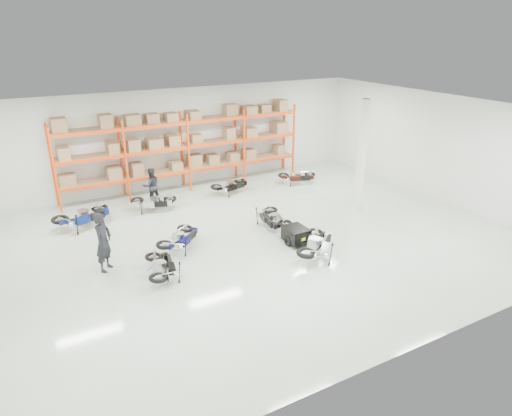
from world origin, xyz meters
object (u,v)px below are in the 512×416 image
moto_black_far_left (162,263)px  moto_back_a (83,213)px  moto_back_c (231,183)px  moto_back_b (153,199)px  moto_blue_centre (180,235)px  moto_silver_left (318,241)px  person_left (103,242)px  moto_touring_right (272,215)px  moto_back_d (298,174)px  trailer (296,235)px  person_back (151,186)px

moto_black_far_left → moto_back_a: 5.24m
moto_back_c → moto_back_b: bearing=82.8°
moto_blue_centre → moto_black_far_left: size_ratio=1.03×
moto_silver_left → moto_back_a: 8.80m
moto_back_a → person_left: size_ratio=0.99×
moto_silver_left → person_left: person_left is taller
moto_silver_left → moto_back_a: moto_back_a is taller
moto_black_far_left → person_left: (-1.38, 1.34, 0.46)m
moto_blue_centre → moto_black_far_left: bearing=103.9°
moto_back_a → moto_back_c: 6.50m
moto_touring_right → moto_back_d: bearing=54.7°
moto_blue_centre → trailer: moto_blue_centre is taller
moto_silver_left → moto_back_b: bearing=-15.5°
moto_blue_centre → moto_touring_right: size_ratio=1.00×
trailer → moto_back_b: (-3.40, 5.41, 0.13)m
moto_black_far_left → moto_back_a: bearing=-62.9°
moto_back_d → person_back: person_back is taller
moto_back_b → person_back: person_back is taller
moto_back_c → moto_back_d: 3.40m
trailer → moto_silver_left: bearing=-85.3°
person_left → moto_back_d: bearing=-28.2°
moto_back_d → person_left: size_ratio=0.82×
moto_blue_centre → moto_back_c: (3.91, 4.14, -0.02)m
moto_back_c → moto_blue_centre: bearing=124.0°
moto_blue_centre → person_left: (-2.52, -0.26, 0.45)m
moto_silver_left → moto_back_c: moto_silver_left is taller
person_left → person_back: bearing=8.3°
moto_back_b → moto_back_d: size_ratio=1.03×
moto_touring_right → moto_back_d: 5.28m
moto_back_a → moto_back_d: 9.85m
trailer → person_back: (-3.18, 6.26, 0.42)m
trailer → moto_back_d: moto_back_d is taller
moto_back_c → person_left: size_ratio=0.84×
moto_back_b → moto_back_d: (7.06, -0.01, -0.01)m
moto_silver_left → person_left: size_ratio=0.98×
moto_blue_centre → trailer: bearing=-154.5°
moto_blue_centre → moto_silver_left: size_ratio=0.89×
moto_touring_right → trailer: moto_touring_right is taller
moto_black_far_left → moto_back_d: moto_black_far_left is taller
trailer → person_left: size_ratio=0.77×
moto_silver_left → moto_back_b: moto_silver_left is taller
moto_back_b → person_back: (0.21, 0.86, 0.29)m
person_left → moto_back_a: bearing=39.9°
person_left → moto_back_b: bearing=5.3°
moto_black_far_left → person_left: 1.98m
trailer → moto_touring_right: bearing=89.2°
moto_back_a → moto_back_c: (6.47, 0.70, -0.09)m
moto_touring_right → person_back: (-3.18, 4.66, 0.28)m
moto_touring_right → person_left: person_left is taller
moto_back_b → moto_back_c: (3.69, 0.35, -0.01)m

